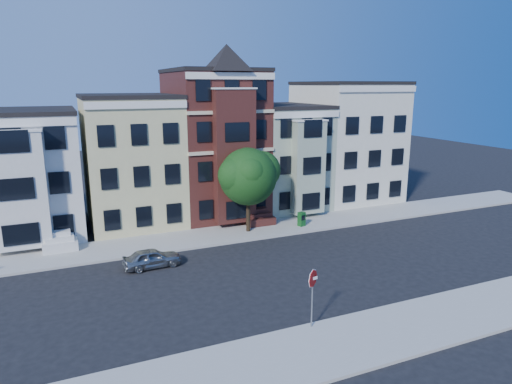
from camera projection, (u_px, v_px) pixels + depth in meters
name	position (u px, v px, depth m)	size (l,w,h in m)	color
ground	(291.00, 271.00, 27.59)	(120.00, 120.00, 0.00)	black
far_sidewalk	(242.00, 232.00, 34.72)	(60.00, 4.00, 0.15)	#9E9B93
near_sidewalk	(375.00, 335.00, 20.43)	(60.00, 4.00, 0.15)	#9E9B93
house_white	(21.00, 175.00, 33.71)	(8.00, 9.00, 9.00)	silver
house_yellow	(131.00, 161.00, 36.68)	(7.00, 9.00, 10.00)	#CDC48A
house_brown	(214.00, 144.00, 39.16)	(7.00, 9.00, 12.00)	#401A16
house_green	(282.00, 157.00, 42.01)	(6.00, 9.00, 9.00)	#98A58D
house_cream	(346.00, 143.00, 44.49)	(8.00, 9.00, 11.00)	silver
street_tree	(248.00, 180.00, 33.83)	(6.76, 6.76, 7.87)	#214C1D
parked_car	(152.00, 258.00, 28.10)	(1.42, 3.52, 1.20)	gray
newspaper_box	(302.00, 219.00, 35.87)	(0.50, 0.44, 1.11)	#14551E
stop_sign	(312.00, 295.00, 20.68)	(0.88, 0.12, 3.19)	#A20B0A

